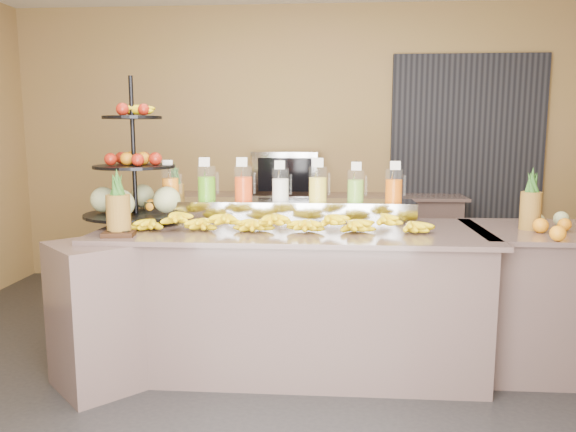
# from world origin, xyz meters

# --- Properties ---
(ground) EXTENTS (6.00, 6.00, 0.00)m
(ground) POSITION_xyz_m (0.00, 0.00, 0.00)
(ground) COLOR black
(ground) RESTS_ON ground
(room_envelope) EXTENTS (6.04, 5.02, 2.82)m
(room_envelope) POSITION_xyz_m (0.19, 0.79, 1.88)
(room_envelope) COLOR olive
(room_envelope) RESTS_ON ground
(buffet_counter) EXTENTS (2.75, 1.25, 0.93)m
(buffet_counter) POSITION_xyz_m (-0.12, 0.26, 0.47)
(buffet_counter) COLOR #896963
(buffet_counter) RESTS_ON ground
(right_counter) EXTENTS (1.08, 0.88, 0.93)m
(right_counter) POSITION_xyz_m (1.70, 0.40, 0.47)
(right_counter) COLOR #896963
(right_counter) RESTS_ON ground
(back_ledge) EXTENTS (3.10, 0.55, 0.93)m
(back_ledge) POSITION_xyz_m (0.00, 2.25, 0.47)
(back_ledge) COLOR #896963
(back_ledge) RESTS_ON ground
(pitcher_tray) EXTENTS (1.85, 0.30, 0.15)m
(pitcher_tray) POSITION_xyz_m (-0.10, 0.58, 1.01)
(pitcher_tray) COLOR gray
(pitcher_tray) RESTS_ON buffet_counter
(juice_pitcher_orange_a) EXTENTS (0.12, 0.12, 0.29)m
(juice_pitcher_orange_a) POSITION_xyz_m (-0.88, 0.58, 1.18)
(juice_pitcher_orange_a) COLOR silver
(juice_pitcher_orange_a) RESTS_ON pitcher_tray
(juice_pitcher_green) EXTENTS (0.13, 0.13, 0.31)m
(juice_pitcher_green) POSITION_xyz_m (-0.62, 0.58, 1.18)
(juice_pitcher_green) COLOR silver
(juice_pitcher_green) RESTS_ON pitcher_tray
(juice_pitcher_orange_b) EXTENTS (0.13, 0.13, 0.31)m
(juice_pitcher_orange_b) POSITION_xyz_m (-0.36, 0.58, 1.19)
(juice_pitcher_orange_b) COLOR silver
(juice_pitcher_orange_b) RESTS_ON pitcher_tray
(juice_pitcher_milk) EXTENTS (0.12, 0.12, 0.29)m
(juice_pitcher_milk) POSITION_xyz_m (-0.10, 0.58, 1.18)
(juice_pitcher_milk) COLOR silver
(juice_pitcher_milk) RESTS_ON pitcher_tray
(juice_pitcher_lemon) EXTENTS (0.13, 0.13, 0.31)m
(juice_pitcher_lemon) POSITION_xyz_m (0.16, 0.58, 1.18)
(juice_pitcher_lemon) COLOR silver
(juice_pitcher_lemon) RESTS_ON pitcher_tray
(juice_pitcher_lime) EXTENTS (0.12, 0.12, 0.28)m
(juice_pitcher_lime) POSITION_xyz_m (0.42, 0.58, 1.18)
(juice_pitcher_lime) COLOR silver
(juice_pitcher_lime) RESTS_ON pitcher_tray
(juice_pitcher_orange_c) EXTENTS (0.12, 0.12, 0.29)m
(juice_pitcher_orange_c) POSITION_xyz_m (0.68, 0.58, 1.18)
(juice_pitcher_orange_c) COLOR silver
(juice_pitcher_orange_c) RESTS_ON pitcher_tray
(banana_heap) EXTENTS (1.87, 0.17, 0.15)m
(banana_heap) POSITION_xyz_m (-0.08, 0.23, 1.00)
(banana_heap) COLOR yellow
(banana_heap) RESTS_ON buffet_counter
(fruit_stand) EXTENTS (0.71, 0.71, 1.00)m
(fruit_stand) POSITION_xyz_m (-1.05, 0.47, 1.18)
(fruit_stand) COLOR black
(fruit_stand) RESTS_ON buffet_counter
(condiment_caddy) EXTENTS (0.20, 0.16, 0.03)m
(condiment_caddy) POSITION_xyz_m (-1.03, -0.04, 0.94)
(condiment_caddy) COLOR black
(condiment_caddy) RESTS_ON buffet_counter
(pineapple_left_a) EXTENTS (0.15, 0.15, 0.41)m
(pineapple_left_a) POSITION_xyz_m (-1.05, 0.01, 1.08)
(pineapple_left_a) COLOR brown
(pineapple_left_a) RESTS_ON buffet_counter
(pineapple_left_b) EXTENTS (0.13, 0.13, 0.40)m
(pineapple_left_b) POSITION_xyz_m (-0.90, 0.78, 1.08)
(pineapple_left_b) COLOR brown
(pineapple_left_b) RESTS_ON buffet_counter
(right_fruit_pile) EXTENTS (0.46, 0.44, 0.24)m
(right_fruit_pile) POSITION_xyz_m (1.68, 0.24, 1.01)
(right_fruit_pile) COLOR brown
(right_fruit_pile) RESTS_ON right_counter
(oven_warmer) EXTENTS (0.66, 0.47, 0.43)m
(oven_warmer) POSITION_xyz_m (-0.19, 2.25, 1.14)
(oven_warmer) COLOR gray
(oven_warmer) RESTS_ON back_ledge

